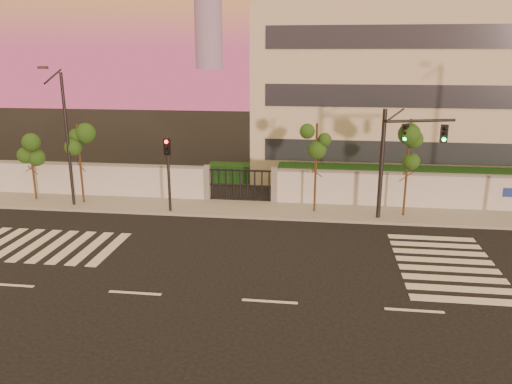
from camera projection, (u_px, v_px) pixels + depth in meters
ground at (270, 302)px, 17.76m from camera, size 120.00×120.00×0.00m
sidewalk at (289, 211)px, 27.77m from camera, size 60.00×3.00×0.15m
perimeter_wall at (293, 187)px, 28.93m from camera, size 60.00×0.36×2.20m
hedge_row at (312, 180)px, 31.48m from camera, size 41.00×4.25×1.80m
institutional_building at (426, 88)px, 35.98m from camera, size 24.40×12.40×12.25m
road_markings at (242, 258)px, 21.55m from camera, size 57.00×7.62×0.02m
street_tree_b at (31, 152)px, 29.03m from camera, size 1.50×1.20×4.05m
street_tree_c at (79, 146)px, 28.29m from camera, size 1.46×1.16×4.72m
street_tree_d at (317, 148)px, 26.54m from camera, size 1.52×1.21×5.01m
street_tree_e at (409, 146)px, 25.82m from camera, size 1.43×1.14×5.32m
traffic_signal_main at (397, 152)px, 25.39m from camera, size 3.66×1.15×5.87m
traffic_signal_secondary at (168, 165)px, 26.85m from camera, size 0.34×0.33×4.32m
streetlight_west at (65, 134)px, 27.42m from camera, size 0.47×1.91×7.93m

